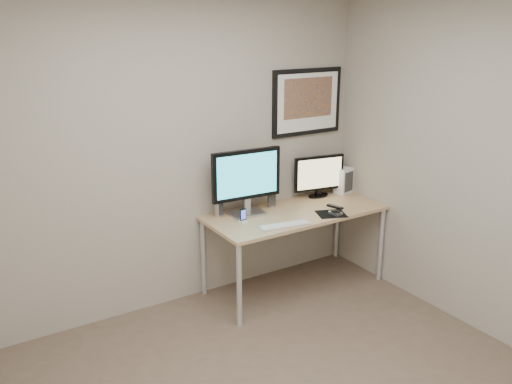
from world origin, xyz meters
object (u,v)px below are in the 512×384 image
(framed_art, at_px, (307,102))
(keyboard, at_px, (284,225))
(speaker_right, at_px, (272,196))
(phone_dock, at_px, (243,215))
(monitor_tv, at_px, (319,175))
(fan_unit, at_px, (344,180))
(speaker_left, at_px, (218,206))
(desk, at_px, (295,218))
(monitor_large, at_px, (246,179))

(framed_art, distance_m, keyboard, 1.24)
(speaker_right, xyz_separation_m, phone_dock, (-0.42, -0.21, -0.04))
(speaker_right, bearing_deg, keyboard, -91.43)
(speaker_right, bearing_deg, monitor_tv, 20.34)
(framed_art, bearing_deg, keyboard, -138.04)
(phone_dock, relative_size, fan_unit, 0.48)
(keyboard, relative_size, fan_unit, 1.76)
(speaker_left, relative_size, phone_dock, 1.41)
(desk, xyz_separation_m, speaker_left, (-0.63, 0.26, 0.15))
(speaker_right, height_order, phone_dock, speaker_right)
(framed_art, relative_size, speaker_right, 3.95)
(monitor_tv, height_order, keyboard, monitor_tv)
(speaker_right, xyz_separation_m, keyboard, (-0.19, -0.46, -0.09))
(monitor_tv, height_order, phone_dock, monitor_tv)
(framed_art, xyz_separation_m, fan_unit, (0.36, -0.14, -0.77))
(speaker_left, distance_m, speaker_right, 0.53)
(speaker_left, xyz_separation_m, speaker_right, (0.52, -0.04, 0.01))
(phone_dock, xyz_separation_m, fan_unit, (1.24, 0.17, 0.06))
(speaker_left, xyz_separation_m, phone_dock, (0.10, -0.25, -0.02))
(desk, bearing_deg, speaker_right, 115.67)
(fan_unit, bearing_deg, monitor_large, 168.13)
(monitor_tv, relative_size, fan_unit, 2.04)
(speaker_right, bearing_deg, speaker_left, -164.13)
(phone_dock, height_order, fan_unit, fan_unit)
(fan_unit, bearing_deg, speaker_right, 164.02)
(desk, height_order, fan_unit, fan_unit)
(speaker_right, height_order, fan_unit, fan_unit)
(monitor_large, bearing_deg, desk, -16.40)
(speaker_right, bearing_deg, phone_dock, -133.66)
(desk, xyz_separation_m, phone_dock, (-0.53, 0.01, 0.12))
(framed_art, height_order, keyboard, framed_art)
(framed_art, distance_m, phone_dock, 1.25)
(speaker_left, height_order, fan_unit, fan_unit)
(keyboard, bearing_deg, phone_dock, 141.57)
(monitor_large, distance_m, fan_unit, 1.14)
(monitor_large, xyz_separation_m, keyboard, (0.12, -0.40, -0.31))
(speaker_left, bearing_deg, speaker_right, -21.66)
(framed_art, distance_m, monitor_large, 0.97)
(fan_unit, bearing_deg, phone_dock, 174.23)
(monitor_large, height_order, speaker_left, monitor_large)
(keyboard, height_order, fan_unit, fan_unit)
(monitor_tv, height_order, speaker_right, monitor_tv)
(speaker_right, bearing_deg, monitor_large, -146.93)
(monitor_tv, height_order, fan_unit, monitor_tv)
(keyboard, bearing_deg, desk, 49.30)
(monitor_large, bearing_deg, framed_art, 17.17)
(framed_art, bearing_deg, phone_dock, -160.10)
(speaker_left, distance_m, keyboard, 0.61)
(desk, distance_m, monitor_large, 0.58)
(fan_unit, bearing_deg, desk, -178.93)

